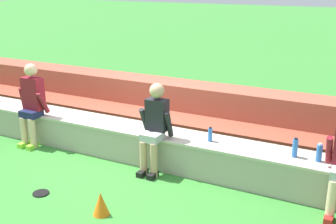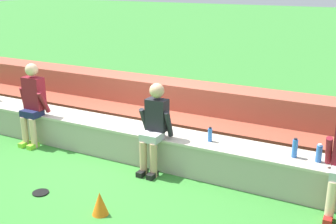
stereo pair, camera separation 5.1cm
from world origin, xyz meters
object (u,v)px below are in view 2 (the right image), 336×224
at_px(person_far_left, 32,101).
at_px(frisbee, 41,193).
at_px(water_bottle_mid_left, 210,135).
at_px(sports_cone, 100,203).
at_px(person_left_of_center, 154,125).
at_px(water_bottle_center_gap, 295,148).
at_px(water_bottle_near_left, 31,101).
at_px(water_bottle_near_right, 319,153).

distance_m(person_far_left, frisbee, 2.08).
height_order(person_far_left, water_bottle_mid_left, person_far_left).
bearing_deg(sports_cone, person_far_left, 150.33).
height_order(person_far_left, person_left_of_center, person_far_left).
bearing_deg(person_far_left, frisbee, -44.13).
distance_m(person_far_left, sports_cone, 2.88).
relative_size(person_far_left, water_bottle_center_gap, 5.33).
xyz_separation_m(water_bottle_near_left, water_bottle_center_gap, (4.82, -0.04, -0.00)).
distance_m(person_far_left, water_bottle_near_left, 0.52).
relative_size(water_bottle_near_left, sports_cone, 0.90).
xyz_separation_m(person_far_left, water_bottle_center_gap, (4.44, 0.30, -0.13)).
xyz_separation_m(water_bottle_mid_left, water_bottle_near_right, (1.54, -0.01, 0.01)).
bearing_deg(person_left_of_center, person_far_left, -179.35).
xyz_separation_m(person_far_left, person_left_of_center, (2.42, 0.03, -0.05)).
xyz_separation_m(person_far_left, water_bottle_near_left, (-0.38, 0.34, -0.12)).
relative_size(water_bottle_mid_left, sports_cone, 0.72).
xyz_separation_m(water_bottle_mid_left, sports_cone, (-0.77, -1.69, -0.49)).
relative_size(water_bottle_near_left, frisbee, 1.22).
distance_m(frisbee, sports_cone, 1.07).
xyz_separation_m(water_bottle_center_gap, sports_cone, (-2.00, -1.69, -0.51)).
height_order(person_far_left, water_bottle_near_right, person_far_left).
distance_m(water_bottle_center_gap, sports_cone, 2.66).
bearing_deg(person_left_of_center, water_bottle_mid_left, 19.35).
bearing_deg(person_far_left, water_bottle_near_right, 3.55).
height_order(water_bottle_mid_left, sports_cone, water_bottle_mid_left).
xyz_separation_m(water_bottle_near_left, water_bottle_near_right, (5.13, -0.04, -0.01)).
distance_m(water_bottle_mid_left, water_bottle_near_right, 1.54).
distance_m(person_left_of_center, water_bottle_mid_left, 0.84).
bearing_deg(water_bottle_near_left, person_left_of_center, -6.26).
xyz_separation_m(water_bottle_near_right, water_bottle_center_gap, (-0.31, 0.00, 0.01)).
height_order(water_bottle_near_left, frisbee, water_bottle_near_left).
xyz_separation_m(person_left_of_center, sports_cone, (0.01, -1.42, -0.59)).
relative_size(person_far_left, water_bottle_near_right, 5.77).
bearing_deg(water_bottle_near_right, sports_cone, -143.95).
bearing_deg(water_bottle_center_gap, sports_cone, -139.87).
xyz_separation_m(person_far_left, water_bottle_near_right, (4.75, 0.29, -0.14)).
bearing_deg(water_bottle_mid_left, sports_cone, -114.54).
relative_size(water_bottle_near_left, water_bottle_center_gap, 1.01).
bearing_deg(water_bottle_near_right, person_far_left, -176.45).
distance_m(person_left_of_center, water_bottle_near_left, 2.82).
bearing_deg(frisbee, water_bottle_mid_left, 41.90).
bearing_deg(person_far_left, water_bottle_mid_left, 5.40).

